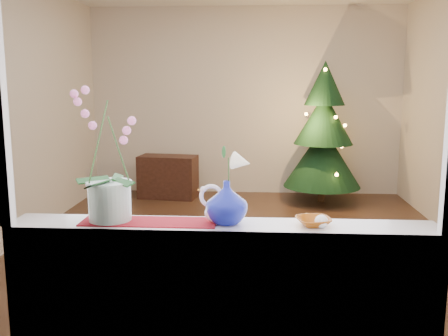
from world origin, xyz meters
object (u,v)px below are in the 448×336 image
at_px(xmas_tree, 323,133).
at_px(side_table, 168,177).
at_px(orchid_pot, 108,155).
at_px(paperweight, 321,221).
at_px(swan, 221,205).
at_px(blue_vase, 227,199).
at_px(amber_dish, 313,222).

height_order(xmas_tree, side_table, xmas_tree).
relative_size(orchid_pot, paperweight, 10.42).
xyz_separation_m(swan, side_table, (-1.07, 4.42, -0.71)).
bearing_deg(orchid_pot, paperweight, -2.91).
xyz_separation_m(xmas_tree, side_table, (-2.15, 0.12, -0.65)).
bearing_deg(blue_vase, swan, 165.98).
height_order(orchid_pot, amber_dish, orchid_pot).
distance_m(orchid_pot, blue_vase, 0.65).
xyz_separation_m(paperweight, side_table, (-1.58, 4.48, -0.65)).
bearing_deg(amber_dish, xmas_tree, 81.97).
bearing_deg(amber_dish, blue_vase, 178.17).
bearing_deg(orchid_pot, side_table, 96.36).
distance_m(orchid_pot, paperweight, 1.13).
relative_size(amber_dish, xmas_tree, 0.08).
height_order(paperweight, xmas_tree, xmas_tree).
height_order(blue_vase, xmas_tree, xmas_tree).
relative_size(orchid_pot, blue_vase, 2.72).
xyz_separation_m(paperweight, amber_dish, (-0.03, 0.04, -0.02)).
distance_m(orchid_pot, amber_dish, 1.10).
distance_m(blue_vase, xmas_tree, 4.44).
bearing_deg(blue_vase, paperweight, -6.12).
xyz_separation_m(amber_dish, xmas_tree, (0.61, 4.33, 0.02)).
relative_size(orchid_pot, xmas_tree, 0.36).
distance_m(paperweight, xmas_tree, 4.40).
height_order(orchid_pot, side_table, orchid_pot).
bearing_deg(blue_vase, xmas_tree, 76.32).
relative_size(swan, side_table, 0.28).
relative_size(swan, amber_dish, 1.53).
bearing_deg(blue_vase, orchid_pot, 179.61).
distance_m(swan, paperweight, 0.51).
height_order(amber_dish, side_table, amber_dish).
relative_size(blue_vase, side_table, 0.32).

